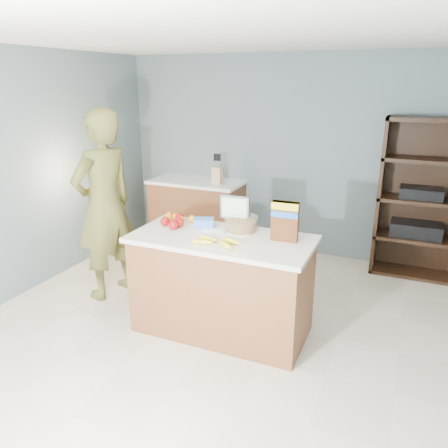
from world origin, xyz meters
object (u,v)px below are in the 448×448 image
at_px(tv, 235,209).
at_px(cereal_box, 285,218).
at_px(person, 105,206).
at_px(counter_peninsula, 222,288).
at_px(shelving_unit, 420,202).

height_order(tv, cereal_box, cereal_box).
distance_m(person, tv, 1.38).
bearing_deg(counter_peninsula, cereal_box, 13.58).
height_order(counter_peninsula, tv, tv).
relative_size(counter_peninsula, shelving_unit, 0.87).
xyz_separation_m(person, cereal_box, (1.89, -0.08, 0.13)).
height_order(counter_peninsula, shelving_unit, shelving_unit).
bearing_deg(counter_peninsula, person, 171.60).
distance_m(shelving_unit, tv, 2.34).
relative_size(counter_peninsula, cereal_box, 4.70).
xyz_separation_m(counter_peninsula, person, (-1.38, 0.20, 0.55)).
relative_size(person, cereal_box, 5.81).
bearing_deg(person, counter_peninsula, 95.72).
bearing_deg(shelving_unit, counter_peninsula, -127.11).
bearing_deg(cereal_box, shelving_unit, 61.71).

